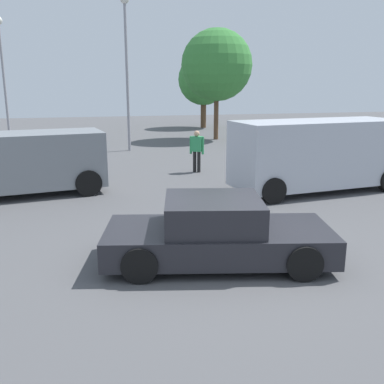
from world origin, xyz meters
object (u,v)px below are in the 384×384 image
(dog, at_px, (191,210))
(suv_dark, at_px, (25,161))
(pedestrian, at_px, (197,148))
(light_post_near, at_px, (126,50))
(light_post_mid, at_px, (2,60))
(van_white, at_px, (317,153))
(sedan_foreground, at_px, (217,233))

(dog, relative_size, suv_dark, 0.12)
(pedestrian, bearing_deg, dog, 15.04)
(light_post_near, height_order, light_post_mid, light_post_near)
(van_white, relative_size, light_post_near, 0.74)
(van_white, xyz_separation_m, light_post_near, (-4.78, 10.16, 3.76))
(pedestrian, xyz_separation_m, light_post_near, (-1.89, 6.34, 4.01))
(van_white, height_order, light_post_mid, light_post_mid)
(suv_dark, distance_m, light_post_mid, 13.66)
(pedestrian, height_order, light_post_near, light_post_near)
(suv_dark, bearing_deg, light_post_mid, 91.67)
(pedestrian, distance_m, light_post_near, 7.73)
(suv_dark, distance_m, light_post_near, 10.16)
(suv_dark, bearing_deg, sedan_foreground, -66.17)
(light_post_near, bearing_deg, light_post_mid, 144.49)
(van_white, bearing_deg, light_post_mid, -58.63)
(sedan_foreground, distance_m, pedestrian, 8.80)
(sedan_foreground, bearing_deg, suv_dark, 134.77)
(dog, xyz_separation_m, van_white, (4.60, 2.04, 0.96))
(sedan_foreground, distance_m, suv_dark, 7.67)
(sedan_foreground, xyz_separation_m, light_post_mid, (-6.35, 19.47, 4.05))
(van_white, relative_size, suv_dark, 1.14)
(sedan_foreground, xyz_separation_m, pedestrian, (1.90, 8.59, 0.37))
(pedestrian, distance_m, light_post_mid, 14.14)
(dog, distance_m, suv_dark, 5.75)
(light_post_mid, bearing_deg, dog, -68.62)
(van_white, height_order, pedestrian, van_white)
(dog, height_order, light_post_mid, light_post_mid)
(pedestrian, bearing_deg, suv_dark, -39.38)
(sedan_foreground, height_order, pedestrian, pedestrian)
(sedan_foreground, xyz_separation_m, dog, (0.20, 2.73, -0.34))
(dog, height_order, suv_dark, suv_dark)
(van_white, distance_m, light_post_near, 11.84)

